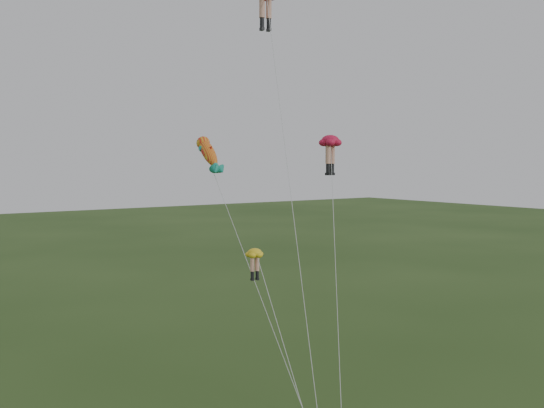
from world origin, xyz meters
TOP-DOWN VIEW (x-y plane):
  - legs_kite_red_high at (2.72, 7.91)m, footprint 5.06×11.65m
  - legs_kite_red_mid at (6.67, 6.30)m, footprint 6.55×8.59m
  - legs_kite_yellow at (-2.31, 1.37)m, footprint 1.00×5.61m
  - fish_kite at (-0.47, 9.64)m, footprint 0.97×12.08m

SIDE VIEW (x-z plane):
  - legs_kite_yellow at x=-2.31m, z-range 3.90..13.24m
  - fish_kite at x=-0.47m, z-range 6.47..22.03m
  - legs_kite_red_mid at x=6.67m, z-range 6.95..22.42m
  - legs_kite_red_high at x=2.72m, z-range 11.39..36.01m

